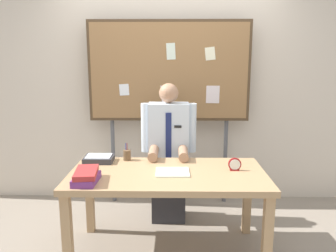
# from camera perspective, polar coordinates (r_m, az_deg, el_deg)

# --- Properties ---
(ground_plane) EXTENTS (12.00, 12.00, 0.00)m
(ground_plane) POSITION_cam_1_polar(r_m,az_deg,el_deg) (3.17, -0.06, -20.23)
(ground_plane) COLOR gray
(back_wall) EXTENTS (6.40, 0.08, 2.70)m
(back_wall) POSITION_cam_1_polar(r_m,az_deg,el_deg) (3.96, 0.23, 6.88)
(back_wall) COLOR beige
(back_wall) RESTS_ON ground_plane
(desk) EXTENTS (1.62, 0.83, 0.73)m
(desk) POSITION_cam_1_polar(r_m,az_deg,el_deg) (2.89, -0.06, -9.28)
(desk) COLOR tan
(desk) RESTS_ON ground_plane
(person) EXTENTS (0.55, 0.56, 1.41)m
(person) POSITION_cam_1_polar(r_m,az_deg,el_deg) (3.49, 0.11, -5.37)
(person) COLOR #2D2D33
(person) RESTS_ON ground_plane
(bulletin_board) EXTENTS (1.75, 0.09, 2.06)m
(bulletin_board) POSITION_cam_1_polar(r_m,az_deg,el_deg) (3.75, 0.20, 8.77)
(bulletin_board) COLOR #4C3823
(bulletin_board) RESTS_ON ground_plane
(book_stack) EXTENTS (0.19, 0.31, 0.09)m
(book_stack) POSITION_cam_1_polar(r_m,az_deg,el_deg) (2.70, -13.47, -8.14)
(book_stack) COLOR #72337F
(book_stack) RESTS_ON desk
(open_notebook) EXTENTS (0.28, 0.24, 0.01)m
(open_notebook) POSITION_cam_1_polar(r_m,az_deg,el_deg) (2.84, 0.75, -7.70)
(open_notebook) COLOR silver
(open_notebook) RESTS_ON desk
(desk_clock) EXTENTS (0.11, 0.04, 0.11)m
(desk_clock) POSITION_cam_1_polar(r_m,az_deg,el_deg) (2.94, 11.05, -6.37)
(desk_clock) COLOR maroon
(desk_clock) RESTS_ON desk
(pen_holder) EXTENTS (0.07, 0.07, 0.16)m
(pen_holder) POSITION_cam_1_polar(r_m,az_deg,el_deg) (3.18, -6.84, -4.83)
(pen_holder) COLOR brown
(pen_holder) RESTS_ON desk
(paper_tray) EXTENTS (0.26, 0.20, 0.06)m
(paper_tray) POSITION_cam_1_polar(r_m,az_deg,el_deg) (3.18, -11.45, -5.38)
(paper_tray) COLOR #333338
(paper_tray) RESTS_ON desk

